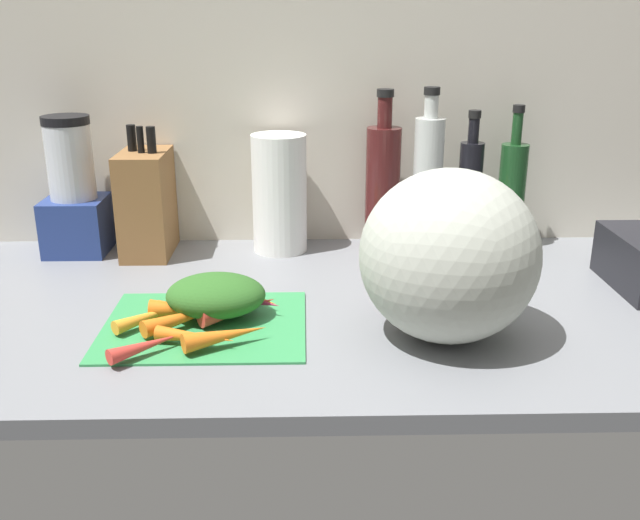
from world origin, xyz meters
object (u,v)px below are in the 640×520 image
object	(u,v)px
carrot_0	(146,346)
bottle_3	(511,193)
carrot_11	(244,299)
paper_towel_roll	(279,194)
carrot_1	(189,316)
carrot_3	(248,295)
carrot_8	(186,309)
carrot_4	(184,309)
carrot_9	(225,292)
bottle_2	(469,193)
knife_block	(147,203)
carrot_2	(195,337)
bottle_0	(383,185)
winter_squash	(449,256)
cutting_board	(205,324)
carrot_10	(211,299)
carrot_7	(226,335)
carrot_5	(239,308)
carrot_6	(151,316)
blender_appliance	(74,195)
bottle_1	(427,183)

from	to	relation	value
carrot_0	bottle_3	world-z (taller)	bottle_3
carrot_11	paper_towel_roll	distance (cm)	37.04
carrot_1	carrot_3	xyz separation A→B (cm)	(9.11, 10.17, -0.37)
carrot_0	carrot_8	xyz separation A→B (cm)	(3.83, 14.48, -0.13)
carrot_1	carrot_4	size ratio (longest dim) A/B	1.47
carrot_9	bottle_2	world-z (taller)	bottle_2
knife_block	bottle_2	bearing A→B (deg)	0.68
carrot_2	bottle_0	world-z (taller)	bottle_0
winter_squash	bottle_2	world-z (taller)	bottle_2
cutting_board	carrot_10	size ratio (longest dim) A/B	2.24
carrot_7	bottle_2	distance (cm)	69.61
bottle_3	cutting_board	bearing A→B (deg)	-146.52
carrot_2	carrot_0	bearing A→B (deg)	-157.11
paper_towel_roll	carrot_1	bearing A→B (deg)	-108.67
carrot_5	carrot_9	world-z (taller)	carrot_5
carrot_0	carrot_2	world-z (taller)	same
paper_towel_roll	bottle_2	size ratio (longest dim) A/B	0.84
carrot_3	cutting_board	bearing A→B (deg)	-125.18
cutting_board	bottle_2	world-z (taller)	bottle_2
bottle_2	bottle_3	world-z (taller)	bottle_3
carrot_11	carrot_8	bearing A→B (deg)	-165.94
carrot_10	paper_towel_roll	distance (cm)	36.82
carrot_5	carrot_8	bearing A→B (deg)	171.04
carrot_0	carrot_5	distance (cm)	18.44
bottle_2	winter_squash	bearing A→B (deg)	-106.56
carrot_5	knife_block	xyz separation A→B (cm)	(-22.58, 37.72, 8.76)
carrot_4	carrot_10	distance (cm)	6.97
bottle_2	paper_towel_roll	bearing A→B (deg)	179.26
knife_block	carrot_5	bearing A→B (deg)	-59.09
carrot_1	carrot_4	distance (cm)	2.77
carrot_9	bottle_0	world-z (taller)	bottle_0
carrot_4	carrot_6	bearing A→B (deg)	-163.62
carrot_8	carrot_11	world-z (taller)	carrot_11
carrot_5	carrot_6	world-z (taller)	carrot_5
bottle_0	carrot_8	bearing A→B (deg)	-134.08
carrot_9	paper_towel_roll	world-z (taller)	paper_towel_roll
carrot_6	bottle_3	bearing A→B (deg)	29.94
paper_towel_roll	bottle_0	xyz separation A→B (cm)	(22.58, 1.31, 1.51)
carrot_7	carrot_8	size ratio (longest dim) A/B	1.32
carrot_11	blender_appliance	xyz separation A→B (cm)	(-38.87, 34.91, 10.23)
carrot_1	carrot_2	xyz separation A→B (cm)	(2.13, -7.62, -0.23)
knife_block	blender_appliance	bearing A→B (deg)	176.05
carrot_3	bottle_1	world-z (taller)	bottle_1
carrot_6	carrot_11	size ratio (longest dim) A/B	0.98
carrot_10	carrot_11	size ratio (longest dim) A/B	1.06
carrot_8	bottle_2	size ratio (longest dim) A/B	0.33
knife_block	bottle_0	xyz separation A→B (cm)	(51.09, 2.67, 2.97)
carrot_11	winter_squash	size ratio (longest dim) A/B	0.50
carrot_10	bottle_1	world-z (taller)	bottle_1
bottle_0	bottle_1	xyz separation A→B (cm)	(9.14, -3.72, 1.16)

